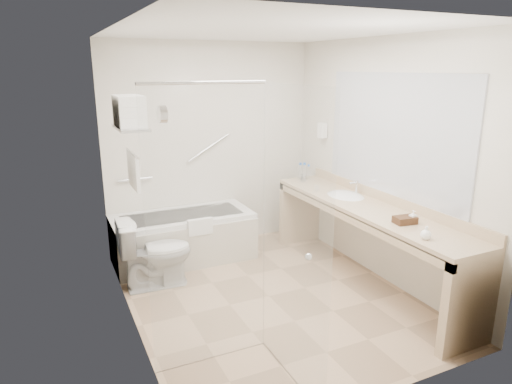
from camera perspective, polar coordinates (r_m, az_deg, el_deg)
name	(u,v)px	position (r m, az deg, el deg)	size (l,w,h in m)	color
floor	(269,296)	(4.65, 1.61, -12.86)	(3.20, 3.20, 0.00)	tan
ceiling	(271,31)	(4.11, 1.88, 19.53)	(2.60, 3.20, 0.10)	white
wall_back	(211,147)	(5.66, -5.63, 5.62)	(2.60, 0.10, 2.50)	beige
wall_front	(387,227)	(2.93, 16.03, -4.22)	(2.60, 0.10, 2.50)	beige
wall_left	(126,189)	(3.82, -15.95, 0.33)	(0.10, 3.20, 2.50)	beige
wall_right	(381,162)	(4.92, 15.40, 3.67)	(0.10, 3.20, 2.50)	beige
bathtub	(183,237)	(5.43, -9.06, -5.59)	(1.60, 0.73, 0.59)	silver
grab_bar_short	(135,179)	(5.44, -14.86, 1.55)	(0.03, 0.03, 0.40)	silver
grab_bar_long	(208,148)	(5.60, -5.97, 5.51)	(0.03, 0.03, 0.60)	silver
shower_enclosure	(249,235)	(3.20, -0.91, -5.42)	(0.96, 0.91, 2.11)	silver
towel_shelf	(130,121)	(4.09, -15.50, 8.53)	(0.24, 0.55, 0.81)	silver
vanity_counter	(365,225)	(4.80, 13.51, -4.05)	(0.55, 2.70, 0.95)	tan
sink	(345,198)	(5.06, 11.12, -0.75)	(0.40, 0.52, 0.14)	silver
faucet	(357,187)	(5.12, 12.49, 0.62)	(0.03, 0.03, 0.14)	silver
mirror	(393,135)	(4.76, 16.73, 6.85)	(0.02, 2.00, 1.20)	#B6BAC3
hairdryer_unit	(322,130)	(5.69, 8.29, 7.63)	(0.08, 0.10, 0.18)	white
toilet	(155,253)	(4.82, -12.46, -7.47)	(0.41, 0.74, 0.72)	silver
amenity_basket	(405,220)	(4.29, 18.12, -3.34)	(0.19, 0.13, 0.06)	#452D18
soap_bottle_a	(413,220)	(4.32, 18.99, -3.34)	(0.05, 0.12, 0.05)	white
soap_bottle_b	(426,234)	(3.96, 20.47, -4.96)	(0.09, 0.11, 0.09)	white
water_bottle_left	(304,172)	(5.64, 6.05, 2.48)	(0.07, 0.07, 0.22)	silver
water_bottle_mid	(300,172)	(5.68, 5.56, 2.53)	(0.06, 0.06, 0.21)	silver
water_bottle_right	(308,172)	(5.70, 6.57, 2.45)	(0.06, 0.06, 0.19)	silver
drinking_glass_near	(317,188)	(5.15, 7.60, 0.46)	(0.06, 0.06, 0.08)	silver
drinking_glass_far	(303,178)	(5.56, 5.93, 1.74)	(0.07, 0.07, 0.10)	silver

